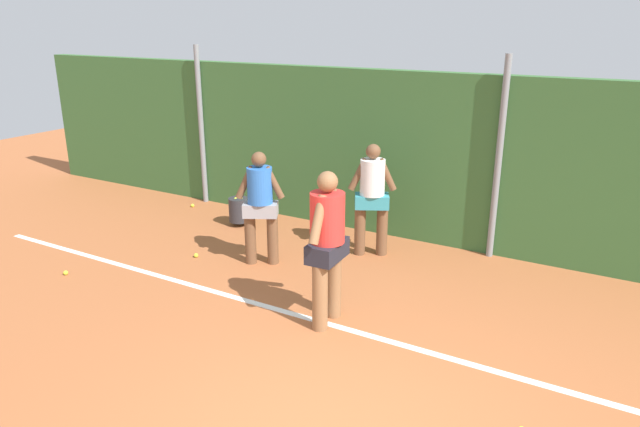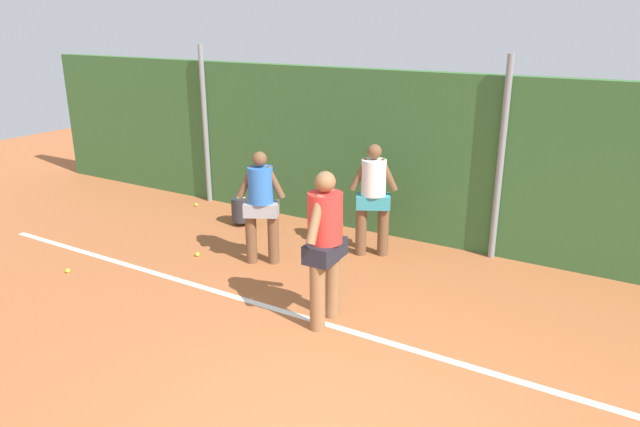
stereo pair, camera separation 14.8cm
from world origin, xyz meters
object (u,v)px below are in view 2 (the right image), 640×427
at_px(ball_hopper, 242,209).
at_px(player_backcourt_far, 373,194).
at_px(player_foreground_near, 325,241).
at_px(player_midcourt, 261,202).
at_px(tennis_ball_3, 196,205).
at_px(tennis_ball_2, 68,271).
at_px(tennis_ball_1, 197,254).

bearing_deg(ball_hopper, player_backcourt_far, -1.15).
bearing_deg(player_foreground_near, player_midcourt, 55.30).
relative_size(ball_hopper, tennis_ball_3, 7.78).
bearing_deg(ball_hopper, tennis_ball_3, 165.24).
relative_size(player_foreground_near, tennis_ball_3, 28.59).
height_order(ball_hopper, tennis_ball_2, ball_hopper).
distance_m(player_foreground_near, ball_hopper, 3.88).
relative_size(ball_hopper, tennis_ball_1, 7.78).
bearing_deg(tennis_ball_1, tennis_ball_3, 132.72).
relative_size(player_backcourt_far, tennis_ball_2, 26.44).
relative_size(player_foreground_near, tennis_ball_1, 28.59).
relative_size(tennis_ball_1, tennis_ball_2, 1.00).
bearing_deg(tennis_ball_2, player_backcourt_far, 39.91).
height_order(tennis_ball_2, tennis_ball_3, same).
relative_size(player_midcourt, ball_hopper, 3.32).
xyz_separation_m(player_backcourt_far, tennis_ball_3, (-4.02, 0.43, -0.95)).
bearing_deg(player_midcourt, player_backcourt_far, 13.42).
distance_m(tennis_ball_2, tennis_ball_3, 3.37).
relative_size(player_foreground_near, tennis_ball_2, 28.59).
height_order(player_backcourt_far, tennis_ball_1, player_backcourt_far).
bearing_deg(tennis_ball_2, tennis_ball_3, 99.56).
height_order(player_midcourt, tennis_ball_2, player_midcourt).
distance_m(player_foreground_near, tennis_ball_2, 4.11).
height_order(player_backcourt_far, tennis_ball_3, player_backcourt_far).
relative_size(player_foreground_near, ball_hopper, 3.68).
bearing_deg(player_midcourt, tennis_ball_1, 170.50).
xyz_separation_m(ball_hopper, tennis_ball_1, (0.32, -1.52, -0.26)).
bearing_deg(player_backcourt_far, tennis_ball_2, 12.20).
relative_size(tennis_ball_1, tennis_ball_3, 1.00).
height_order(tennis_ball_1, tennis_ball_3, same).
relative_size(player_backcourt_far, tennis_ball_1, 26.44).
distance_m(player_foreground_near, tennis_ball_3, 5.30).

